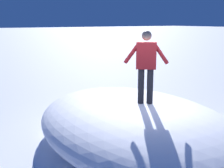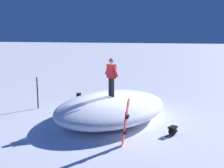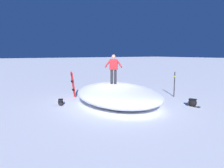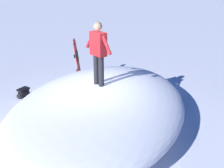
# 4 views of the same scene
# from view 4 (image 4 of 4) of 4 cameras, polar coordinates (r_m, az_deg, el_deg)

# --- Properties ---
(ground) EXTENTS (240.00, 240.00, 0.00)m
(ground) POSITION_cam_4_polar(r_m,az_deg,el_deg) (7.65, -3.46, -7.49)
(ground) COLOR white
(snow_mound) EXTENTS (5.12, 6.70, 1.05)m
(snow_mound) POSITION_cam_4_polar(r_m,az_deg,el_deg) (7.17, -2.46, -4.87)
(snow_mound) COLOR white
(snow_mound) RESTS_ON ground
(snowboarder_standing) EXTENTS (0.82, 0.69, 1.61)m
(snowboarder_standing) POSITION_cam_4_polar(r_m,az_deg,el_deg) (6.91, -2.81, 6.93)
(snowboarder_standing) COLOR black
(snowboarder_standing) RESTS_ON snow_mound
(snowboard_primary_upright) EXTENTS (0.23, 0.29, 1.62)m
(snowboard_primary_upright) POSITION_cam_4_polar(r_m,az_deg,el_deg) (9.91, -7.11, 4.77)
(snowboard_primary_upright) COLOR red
(snowboard_primary_upright) RESTS_ON ground
(backpack_near) EXTENTS (0.43, 0.66, 0.33)m
(backpack_near) POSITION_cam_4_polar(r_m,az_deg,el_deg) (9.30, -17.66, -1.77)
(backpack_near) COLOR black
(backpack_near) RESTS_ON ground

